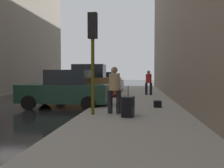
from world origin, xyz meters
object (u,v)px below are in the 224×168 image
(fire_hydrant, at_px, (111,92))
(duffel_bag, at_px, (157,104))
(parked_bronze_suv, at_px, (87,83))
(parked_dark_green_sedan, at_px, (65,90))
(pedestrian_in_tan_coat, at_px, (114,87))
(pedestrian_in_red_jacket, at_px, (149,81))
(rolling_suitcase, at_px, (128,107))
(traffic_light, at_px, (93,41))
(parked_silver_sedan, at_px, (100,83))

(fire_hydrant, relative_size, duffel_bag, 1.60)
(fire_hydrant, xyz_separation_m, duffel_bag, (2.49, -4.09, -0.21))
(parked_bronze_suv, xyz_separation_m, fire_hydrant, (1.80, -1.40, -0.54))
(parked_dark_green_sedan, bearing_deg, parked_bronze_suv, 90.00)
(pedestrian_in_tan_coat, height_order, pedestrian_in_red_jacket, same)
(pedestrian_in_red_jacket, height_order, rolling_suitcase, pedestrian_in_red_jacket)
(traffic_light, distance_m, rolling_suitcase, 2.62)
(traffic_light, height_order, rolling_suitcase, traffic_light)
(parked_silver_sedan, bearing_deg, traffic_light, -82.22)
(pedestrian_in_tan_coat, bearing_deg, parked_silver_sedan, 101.08)
(fire_hydrant, height_order, pedestrian_in_tan_coat, pedestrian_in_tan_coat)
(parked_silver_sedan, bearing_deg, parked_bronze_suv, -90.00)
(parked_dark_green_sedan, relative_size, pedestrian_in_tan_coat, 2.47)
(pedestrian_in_red_jacket, bearing_deg, pedestrian_in_tan_coat, -100.39)
(traffic_light, height_order, pedestrian_in_red_jacket, traffic_light)
(parked_dark_green_sedan, distance_m, rolling_suitcase, 4.41)
(parked_silver_sedan, relative_size, duffel_bag, 9.57)
(duffel_bag, bearing_deg, fire_hydrant, 121.31)
(duffel_bag, bearing_deg, parked_bronze_suv, 128.02)
(fire_hydrant, distance_m, pedestrian_in_red_jacket, 3.44)
(pedestrian_in_tan_coat, bearing_deg, traffic_light, -156.06)
(fire_hydrant, height_order, pedestrian_in_red_jacket, pedestrian_in_red_jacket)
(parked_bronze_suv, xyz_separation_m, traffic_light, (1.85, -7.77, 1.73))
(parked_silver_sedan, bearing_deg, rolling_suitcase, -77.30)
(pedestrian_in_tan_coat, bearing_deg, rolling_suitcase, -49.52)
(rolling_suitcase, bearing_deg, duffel_bag, 65.60)
(pedestrian_in_red_jacket, distance_m, rolling_suitcase, 9.19)
(parked_bronze_suv, bearing_deg, traffic_light, -76.58)
(fire_hydrant, bearing_deg, parked_silver_sedan, 104.08)
(parked_dark_green_sedan, relative_size, traffic_light, 1.17)
(parked_dark_green_sedan, distance_m, duffel_bag, 4.36)
(parked_dark_green_sedan, xyz_separation_m, traffic_light, (1.85, -2.80, 1.91))
(parked_silver_sedan, height_order, duffel_bag, parked_silver_sedan)
(parked_silver_sedan, bearing_deg, parked_dark_green_sedan, -90.00)
(fire_hydrant, height_order, duffel_bag, fire_hydrant)
(duffel_bag, bearing_deg, pedestrian_in_tan_coat, -131.07)
(pedestrian_in_red_jacket, xyz_separation_m, rolling_suitcase, (-1.02, -9.11, -0.61))
(parked_dark_green_sedan, distance_m, pedestrian_in_tan_coat, 3.59)
(parked_dark_green_sedan, xyz_separation_m, duffel_bag, (4.29, -0.52, -0.56))
(parked_bronze_suv, distance_m, duffel_bag, 7.01)
(parked_bronze_suv, bearing_deg, rolling_suitcase, -68.83)
(rolling_suitcase, bearing_deg, fire_hydrant, 101.20)
(parked_silver_sedan, relative_size, pedestrian_in_red_jacket, 2.46)
(pedestrian_in_red_jacket, relative_size, rolling_suitcase, 1.64)
(duffel_bag, bearing_deg, pedestrian_in_red_jacket, 91.27)
(traffic_light, relative_size, rolling_suitcase, 3.46)
(parked_silver_sedan, height_order, traffic_light, traffic_light)
(parked_dark_green_sedan, height_order, parked_silver_sedan, same)
(traffic_light, bearing_deg, parked_bronze_suv, 103.42)
(traffic_light, relative_size, duffel_bag, 8.18)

